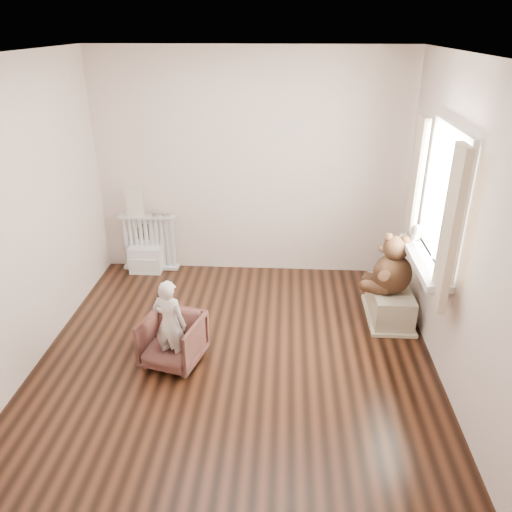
# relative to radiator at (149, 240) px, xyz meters

# --- Properties ---
(floor) EXTENTS (3.60, 3.60, 0.01)m
(floor) POSITION_rel_radiator_xyz_m (1.23, -1.68, -0.39)
(floor) COLOR black
(floor) RESTS_ON ground
(ceiling) EXTENTS (3.60, 3.60, 0.01)m
(ceiling) POSITION_rel_radiator_xyz_m (1.23, -1.68, 2.21)
(ceiling) COLOR white
(ceiling) RESTS_ON ground
(back_wall) EXTENTS (3.60, 0.02, 2.60)m
(back_wall) POSITION_rel_radiator_xyz_m (1.23, 0.12, 0.91)
(back_wall) COLOR silver
(back_wall) RESTS_ON ground
(front_wall) EXTENTS (3.60, 0.02, 2.60)m
(front_wall) POSITION_rel_radiator_xyz_m (1.23, -3.48, 0.91)
(front_wall) COLOR silver
(front_wall) RESTS_ON ground
(left_wall) EXTENTS (0.02, 3.60, 2.60)m
(left_wall) POSITION_rel_radiator_xyz_m (-0.57, -1.68, 0.91)
(left_wall) COLOR silver
(left_wall) RESTS_ON ground
(right_wall) EXTENTS (0.02, 3.60, 2.60)m
(right_wall) POSITION_rel_radiator_xyz_m (3.03, -1.68, 0.91)
(right_wall) COLOR silver
(right_wall) RESTS_ON ground
(window) EXTENTS (0.03, 0.90, 1.10)m
(window) POSITION_rel_radiator_xyz_m (2.99, -1.38, 1.06)
(window) COLOR white
(window) RESTS_ON right_wall
(window_sill) EXTENTS (0.22, 1.10, 0.06)m
(window_sill) POSITION_rel_radiator_xyz_m (2.90, -1.38, 0.48)
(window_sill) COLOR silver
(window_sill) RESTS_ON right_wall
(curtain_left) EXTENTS (0.06, 0.26, 1.30)m
(curtain_left) POSITION_rel_radiator_xyz_m (2.88, -1.95, 1.00)
(curtain_left) COLOR beige
(curtain_left) RESTS_ON right_wall
(curtain_right) EXTENTS (0.06, 0.26, 1.30)m
(curtain_right) POSITION_rel_radiator_xyz_m (2.88, -0.81, 1.00)
(curtain_right) COLOR beige
(curtain_right) RESTS_ON right_wall
(radiator) EXTENTS (0.68, 0.13, 0.71)m
(radiator) POSITION_rel_radiator_xyz_m (0.00, 0.00, 0.00)
(radiator) COLOR silver
(radiator) RESTS_ON floor
(paper_doll) EXTENTS (0.20, 0.02, 0.34)m
(paper_doll) POSITION_rel_radiator_xyz_m (-0.13, 0.00, 0.49)
(paper_doll) COLOR beige
(paper_doll) RESTS_ON radiator
(tin_a) EXTENTS (0.10, 0.10, 0.06)m
(tin_a) POSITION_rel_radiator_xyz_m (0.11, 0.00, 0.35)
(tin_a) COLOR #A59E8C
(tin_a) RESTS_ON radiator
(tin_b) EXTENTS (0.09, 0.09, 0.05)m
(tin_b) POSITION_rel_radiator_xyz_m (0.23, 0.00, 0.35)
(tin_b) COLOR #A59E8C
(tin_b) RESTS_ON radiator
(toy_vanity) EXTENTS (0.39, 0.28, 0.61)m
(toy_vanity) POSITION_rel_radiator_xyz_m (-0.05, -0.03, -0.11)
(toy_vanity) COLOR silver
(toy_vanity) RESTS_ON floor
(armchair) EXTENTS (0.61, 0.62, 0.46)m
(armchair) POSITION_rel_radiator_xyz_m (0.67, -1.83, -0.16)
(armchair) COLOR #562D27
(armchair) RESTS_ON floor
(child) EXTENTS (0.35, 0.27, 0.84)m
(child) POSITION_rel_radiator_xyz_m (0.67, -1.88, 0.05)
(child) COLOR silver
(child) RESTS_ON armchair
(toy_bench) EXTENTS (0.39, 0.73, 0.34)m
(toy_bench) POSITION_rel_radiator_xyz_m (2.75, -0.94, -0.19)
(toy_bench) COLOR #BDB493
(toy_bench) RESTS_ON floor
(teddy_bear) EXTENTS (0.59, 0.52, 0.61)m
(teddy_bear) POSITION_rel_radiator_xyz_m (2.73, -1.01, 0.28)
(teddy_bear) COLOR #331E11
(teddy_bear) RESTS_ON toy_bench
(plush_cat) EXTENTS (0.17, 0.24, 0.19)m
(plush_cat) POSITION_rel_radiator_xyz_m (2.89, -0.98, 0.61)
(plush_cat) COLOR slate
(plush_cat) RESTS_ON window_sill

